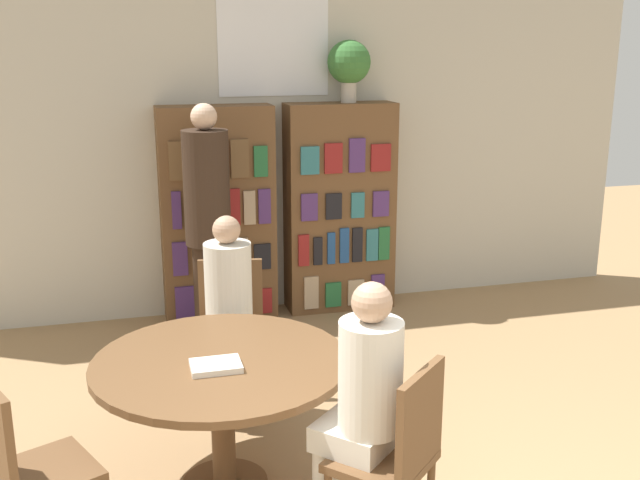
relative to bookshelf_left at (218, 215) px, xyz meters
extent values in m
cube|color=beige|center=(0.51, 0.19, 0.63)|extent=(6.40, 0.06, 3.00)
cube|color=white|center=(0.51, 0.16, 1.48)|extent=(0.90, 0.01, 1.10)
cube|color=brown|center=(0.00, 0.00, 0.00)|extent=(0.91, 0.32, 1.75)
cube|color=#4C2D6B|center=(-0.29, -0.17, -0.67)|extent=(0.18, 0.02, 0.28)
cube|color=navy|center=(-0.10, -0.17, -0.66)|extent=(0.18, 0.02, 0.29)
cube|color=#236638|center=(0.10, -0.17, -0.69)|extent=(0.12, 0.02, 0.23)
cube|color=maroon|center=(0.31, -0.17, -0.70)|extent=(0.17, 0.02, 0.21)
cube|color=#4C2D6B|center=(-0.33, -0.17, -0.29)|extent=(0.12, 0.02, 0.27)
cube|color=brown|center=(-0.15, -0.17, -0.30)|extent=(0.12, 0.02, 0.27)
cube|color=tan|center=(0.01, -0.17, -0.30)|extent=(0.11, 0.02, 0.26)
cube|color=tan|center=(0.15, -0.17, -0.30)|extent=(0.11, 0.02, 0.27)
cube|color=black|center=(0.33, -0.17, -0.32)|extent=(0.14, 0.02, 0.21)
cube|color=#4C2D6B|center=(-0.34, -0.17, 0.10)|extent=(0.07, 0.02, 0.30)
cube|color=#2D707A|center=(-0.23, -0.17, 0.07)|extent=(0.08, 0.02, 0.24)
cube|color=maroon|center=(-0.11, -0.17, 0.06)|extent=(0.10, 0.02, 0.22)
cube|color=#4C2D6B|center=(0.00, -0.17, 0.06)|extent=(0.09, 0.02, 0.23)
cube|color=maroon|center=(0.11, -0.17, 0.10)|extent=(0.10, 0.02, 0.29)
cube|color=tan|center=(0.23, -0.17, 0.08)|extent=(0.09, 0.02, 0.27)
cube|color=#4C2D6B|center=(0.35, -0.17, 0.09)|extent=(0.10, 0.02, 0.28)
cube|color=brown|center=(-0.32, -0.17, 0.48)|extent=(0.11, 0.02, 0.30)
cube|color=#236638|center=(-0.17, -0.17, 0.44)|extent=(0.11, 0.02, 0.22)
cube|color=maroon|center=(0.00, -0.17, 0.48)|extent=(0.10, 0.02, 0.30)
cube|color=brown|center=(0.16, -0.17, 0.48)|extent=(0.14, 0.02, 0.30)
cube|color=#236638|center=(0.33, -0.17, 0.45)|extent=(0.11, 0.02, 0.24)
cube|color=brown|center=(1.03, 0.00, 0.00)|extent=(0.91, 0.32, 1.75)
cube|color=tan|center=(0.73, -0.17, -0.67)|extent=(0.12, 0.02, 0.28)
cube|color=#236638|center=(0.93, -0.17, -0.70)|extent=(0.14, 0.02, 0.21)
cube|color=tan|center=(1.13, -0.17, -0.70)|extent=(0.14, 0.02, 0.22)
cube|color=#4C2D6B|center=(1.32, -0.17, -0.68)|extent=(0.12, 0.02, 0.25)
cube|color=maroon|center=(0.67, -0.17, -0.30)|extent=(0.09, 0.02, 0.26)
cube|color=black|center=(0.79, -0.17, -0.31)|extent=(0.07, 0.02, 0.23)
cube|color=navy|center=(0.91, -0.17, -0.30)|extent=(0.06, 0.02, 0.27)
cube|color=navy|center=(1.02, -0.17, -0.28)|extent=(0.08, 0.02, 0.30)
cube|color=black|center=(1.13, -0.17, -0.28)|extent=(0.09, 0.02, 0.29)
cube|color=#2D707A|center=(1.26, -0.17, -0.29)|extent=(0.10, 0.02, 0.27)
cube|color=#236638|center=(1.37, -0.17, -0.29)|extent=(0.10, 0.02, 0.28)
cube|color=#4C2D6B|center=(0.72, -0.17, 0.06)|extent=(0.14, 0.02, 0.22)
cube|color=black|center=(0.93, -0.17, 0.06)|extent=(0.13, 0.02, 0.21)
cube|color=#2D707A|center=(1.13, -0.17, 0.05)|extent=(0.11, 0.02, 0.21)
cube|color=#4C2D6B|center=(1.33, -0.17, 0.06)|extent=(0.14, 0.02, 0.21)
cube|color=#2D707A|center=(0.73, -0.17, 0.44)|extent=(0.15, 0.02, 0.22)
cube|color=maroon|center=(0.92, -0.17, 0.45)|extent=(0.15, 0.02, 0.24)
cube|color=#4C2D6B|center=(1.12, -0.17, 0.47)|extent=(0.13, 0.02, 0.28)
cube|color=maroon|center=(1.32, -0.17, 0.44)|extent=(0.17, 0.02, 0.22)
cylinder|color=#B7AD9E|center=(1.10, 0.00, 0.97)|extent=(0.13, 0.13, 0.18)
sphere|color=#387033|center=(1.10, 0.00, 1.20)|extent=(0.35, 0.35, 0.35)
cylinder|color=brown|center=(-0.32, -2.47, -0.52)|extent=(0.12, 0.12, 0.64)
cylinder|color=brown|center=(-0.32, -2.47, -0.18)|extent=(1.27, 1.27, 0.04)
cube|color=brown|center=(-1.13, -2.85, -0.43)|extent=(0.53, 0.53, 0.04)
cube|color=brown|center=(-0.15, -1.59, -0.43)|extent=(0.47, 0.47, 0.04)
cube|color=brown|center=(-0.11, -1.41, -0.19)|extent=(0.40, 0.11, 0.45)
cylinder|color=brown|center=(-0.01, -1.79, -0.66)|extent=(0.04, 0.04, 0.42)
cylinder|color=brown|center=(-0.35, -1.72, -0.66)|extent=(0.04, 0.04, 0.42)
cylinder|color=brown|center=(0.05, -1.46, -0.66)|extent=(0.04, 0.04, 0.42)
cylinder|color=brown|center=(-0.28, -1.39, -0.66)|extent=(0.04, 0.04, 0.42)
cube|color=brown|center=(0.29, -3.13, -0.43)|extent=(0.57, 0.57, 0.04)
cube|color=brown|center=(0.41, -3.26, -0.19)|extent=(0.32, 0.30, 0.45)
cylinder|color=brown|center=(0.30, -2.89, -0.66)|extent=(0.04, 0.04, 0.42)
cube|color=beige|center=(-0.17, -1.73, -0.35)|extent=(0.34, 0.37, 0.12)
cylinder|color=beige|center=(-0.16, -1.65, -0.04)|extent=(0.28, 0.28, 0.50)
sphere|color=tan|center=(-0.16, -1.65, 0.29)|extent=(0.17, 0.17, 0.17)
cylinder|color=beige|center=(-0.12, -1.85, -0.64)|extent=(0.10, 0.10, 0.46)
cylinder|color=beige|center=(-0.27, -1.82, -0.64)|extent=(0.10, 0.10, 0.46)
cube|color=silver|center=(0.19, -3.02, -0.35)|extent=(0.42, 0.43, 0.12)
cylinder|color=silver|center=(0.25, -3.08, -0.04)|extent=(0.28, 0.28, 0.50)
sphere|color=tan|center=(0.25, -3.08, 0.30)|extent=(0.18, 0.18, 0.18)
cylinder|color=silver|center=(0.18, -2.89, -0.64)|extent=(0.10, 0.10, 0.46)
cylinder|color=#332319|center=(-0.21, -0.51, -0.48)|extent=(0.10, 0.10, 0.78)
cylinder|color=#332319|center=(-0.06, -0.51, -0.48)|extent=(0.10, 0.10, 0.78)
cylinder|color=#332319|center=(-0.14, -0.51, 0.33)|extent=(0.34, 0.34, 0.84)
sphere|color=#DBB293|center=(-0.14, -0.51, 0.84)|extent=(0.19, 0.19, 0.19)
cylinder|color=#332319|center=(-0.04, -0.22, 0.54)|extent=(0.07, 0.30, 0.07)
cube|color=silver|center=(-0.36, -2.58, -0.14)|extent=(0.24, 0.18, 0.03)
camera|label=1|loc=(-0.73, -5.89, 1.35)|focal=42.00mm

